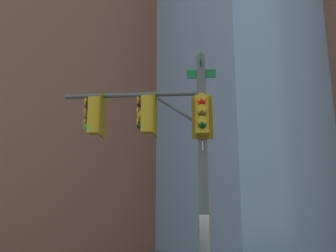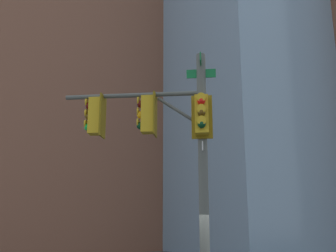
% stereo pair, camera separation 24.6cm
% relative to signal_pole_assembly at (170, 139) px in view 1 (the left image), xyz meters
% --- Properties ---
extents(signal_pole_assembly, '(3.01, 3.21, 6.77)m').
position_rel_signal_pole_assembly_xyz_m(signal_pole_assembly, '(0.00, 0.00, 0.00)').
color(signal_pole_assembly, '#4C514C').
rests_on(signal_pole_assembly, ground_plane).
extents(building_brick_nearside, '(21.64, 16.99, 43.68)m').
position_rel_signal_pole_assembly_xyz_m(building_brick_nearside, '(-17.85, 37.51, 17.41)').
color(building_brick_nearside, brown).
rests_on(building_brick_nearside, ground_plane).
extents(building_brick_midblock, '(22.03, 17.92, 37.58)m').
position_rel_signal_pole_assembly_xyz_m(building_brick_midblock, '(-35.02, 6.98, 14.36)').
color(building_brick_midblock, brown).
rests_on(building_brick_midblock, ground_plane).
extents(building_brick_farside, '(16.63, 19.55, 32.37)m').
position_rel_signal_pole_assembly_xyz_m(building_brick_farside, '(-42.20, 42.03, 11.75)').
color(building_brick_farside, '#4C3328').
rests_on(building_brick_farside, ground_plane).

